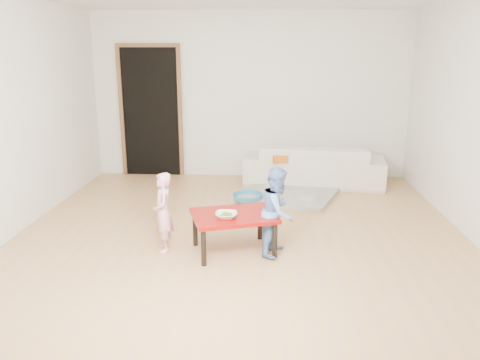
# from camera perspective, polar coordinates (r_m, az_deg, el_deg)

# --- Properties ---
(floor) EXTENTS (5.00, 5.00, 0.01)m
(floor) POSITION_cam_1_polar(r_m,az_deg,el_deg) (5.39, 0.12, -6.12)
(floor) COLOR tan
(floor) RESTS_ON ground
(back_wall) EXTENTS (5.00, 0.02, 2.60)m
(back_wall) POSITION_cam_1_polar(r_m,az_deg,el_deg) (7.55, 1.22, 10.19)
(back_wall) COLOR white
(back_wall) RESTS_ON floor
(left_wall) EXTENTS (0.02, 5.00, 2.60)m
(left_wall) POSITION_cam_1_polar(r_m,az_deg,el_deg) (5.77, -25.69, 7.14)
(left_wall) COLOR white
(left_wall) RESTS_ON floor
(right_wall) EXTENTS (0.02, 5.00, 2.60)m
(right_wall) POSITION_cam_1_polar(r_m,az_deg,el_deg) (5.52, 27.19, 6.67)
(right_wall) COLOR white
(right_wall) RESTS_ON floor
(doorway) EXTENTS (1.02, 0.08, 2.11)m
(doorway) POSITION_cam_1_polar(r_m,az_deg,el_deg) (7.79, -10.77, 8.05)
(doorway) COLOR brown
(doorway) RESTS_ON back_wall
(sofa) EXTENTS (2.19, 1.09, 0.61)m
(sofa) POSITION_cam_1_polar(r_m,az_deg,el_deg) (7.29, 9.01, 1.91)
(sofa) COLOR beige
(sofa) RESTS_ON floor
(cushion) EXTENTS (0.47, 0.43, 0.11)m
(cushion) POSITION_cam_1_polar(r_m,az_deg,el_deg) (7.05, 5.42, 2.82)
(cushion) COLOR #CD5F16
(cushion) RESTS_ON sofa
(red_table) EXTENTS (0.96, 0.83, 0.40)m
(red_table) POSITION_cam_1_polar(r_m,az_deg,el_deg) (4.77, -0.77, -6.45)
(red_table) COLOR maroon
(red_table) RESTS_ON floor
(bowl) EXTENTS (0.21, 0.21, 0.05)m
(bowl) POSITION_cam_1_polar(r_m,az_deg,el_deg) (4.58, -1.68, -4.31)
(bowl) COLOR white
(bowl) RESTS_ON red_table
(broccoli) EXTENTS (0.12, 0.12, 0.06)m
(broccoli) POSITION_cam_1_polar(r_m,az_deg,el_deg) (4.58, -1.68, -4.29)
(broccoli) COLOR #2D5919
(broccoli) RESTS_ON red_table
(child_pink) EXTENTS (0.27, 0.34, 0.82)m
(child_pink) POSITION_cam_1_polar(r_m,az_deg,el_deg) (4.78, -9.36, -3.94)
(child_pink) COLOR pink
(child_pink) RESTS_ON floor
(child_blue) EXTENTS (0.45, 0.52, 0.89)m
(child_blue) POSITION_cam_1_polar(r_m,az_deg,el_deg) (4.66, 4.63, -3.84)
(child_blue) COLOR #5A85D0
(child_blue) RESTS_ON floor
(basin) EXTENTS (0.41, 0.41, 0.13)m
(basin) POSITION_cam_1_polar(r_m,az_deg,el_deg) (6.33, 0.95, -2.25)
(basin) COLOR teal
(basin) RESTS_ON floor
(blanket) EXTENTS (1.54, 1.42, 0.06)m
(blanket) POSITION_cam_1_polar(r_m,az_deg,el_deg) (6.63, 5.76, -1.80)
(blanket) COLOR #ADAA99
(blanket) RESTS_ON floor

